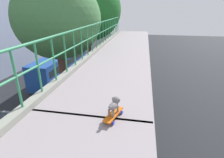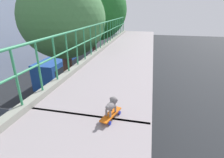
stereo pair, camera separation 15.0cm
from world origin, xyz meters
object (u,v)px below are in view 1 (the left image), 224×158
at_px(toy_skateboard, 113,115).
at_px(small_dog, 114,104).
at_px(city_bus, 62,63).
at_px(car_red_taxi_fifth, 62,108).

distance_m(toy_skateboard, small_dog, 0.20).
relative_size(city_bus, small_dog, 33.12).
bearing_deg(car_red_taxi_fifth, toy_skateboard, -56.56).
xyz_separation_m(city_bus, small_dog, (9.52, -16.90, 4.84)).
bearing_deg(city_bus, small_dog, -60.62).
relative_size(toy_skateboard, small_dog, 1.63).
xyz_separation_m(toy_skateboard, small_dog, (0.01, 0.04, 0.20)).
relative_size(car_red_taxi_fifth, city_bus, 0.37).
bearing_deg(toy_skateboard, small_dog, 75.25).
height_order(car_red_taxi_fifth, small_dog, small_dog).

